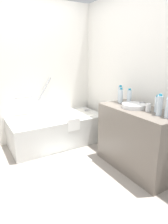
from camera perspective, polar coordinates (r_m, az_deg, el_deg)
name	(u,v)px	position (r m, az deg, el deg)	size (l,w,h in m)	color
ground_plane	(46,182)	(2.68, -10.74, -19.08)	(3.94, 3.94, 0.00)	#9E9389
wall_back_tiled	(13,74)	(3.60, -19.85, 10.25)	(3.34, 0.10, 2.45)	silver
wall_right_mirror	(141,77)	(3.05, 16.07, 9.67)	(0.10, 3.17, 2.45)	silver
bathtub	(57,129)	(3.57, -7.80, -4.86)	(1.61, 0.79, 1.14)	silver
vanity_counter	(137,139)	(2.81, 15.08, -7.61)	(0.53, 1.11, 0.85)	#6B6056
sink_basin	(134,106)	(2.71, 14.12, 1.73)	(0.31, 0.31, 0.06)	white
sink_faucet	(144,104)	(2.84, 16.77, 2.22)	(0.11, 0.15, 0.07)	#A6A6AB
water_bottle_0	(160,105)	(2.44, 20.91, 1.78)	(0.07, 0.07, 0.25)	silver
water_bottle_1	(129,97)	(2.90, 12.89, 4.27)	(0.07, 0.07, 0.22)	silver
water_bottle_2	(168,108)	(2.38, 23.11, 1.07)	(0.06, 0.06, 0.25)	silver
water_bottle_3	(157,104)	(2.58, 20.28, 2.12)	(0.06, 0.06, 0.22)	silver
water_bottle_4	(120,94)	(3.01, 10.37, 5.09)	(0.07, 0.07, 0.25)	silver
water_bottle_5	(121,96)	(2.92, 10.56, 4.51)	(0.06, 0.06, 0.22)	silver
drinking_glass_0	(148,108)	(2.58, 17.97, 1.22)	(0.06, 0.06, 0.10)	white
drinking_glass_1	(168,112)	(2.47, 22.92, -0.01)	(0.07, 0.07, 0.09)	white
bath_mat	(67,160)	(3.09, -4.94, -13.51)	(0.64, 0.43, 0.01)	white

